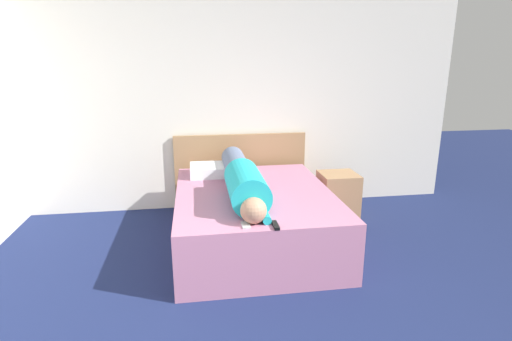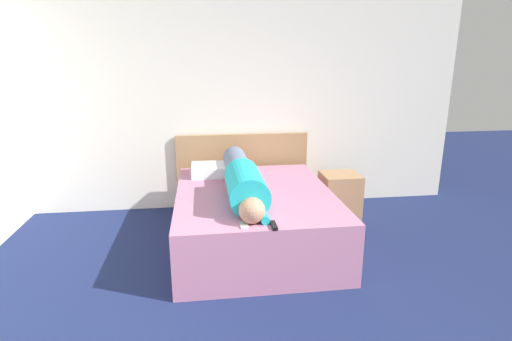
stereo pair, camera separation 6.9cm
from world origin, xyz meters
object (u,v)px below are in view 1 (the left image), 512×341
Objects in this scene: pillow_near_headboard at (219,170)px; bed at (254,217)px; nightstand at (338,196)px; person_lying at (242,179)px; tv_remote at (275,225)px; cell_phone at (246,225)px.

bed is at bearing -64.84° from pillow_near_headboard.
person_lying is (-1.19, -0.59, 0.43)m from nightstand.
nightstand is 3.58× the size of tv_remote.
person_lying reaches higher than bed.
nightstand is at bearing 47.15° from cell_phone.
pillow_near_headboard is 1.56m from tv_remote.
tv_remote is (-1.03, -1.41, 0.30)m from nightstand.
tv_remote is 0.23m from cell_phone.
bed is 0.90m from cell_phone.
bed is at bearing 77.33° from cell_phone.
nightstand is 0.85× the size of pillow_near_headboard.
pillow_near_headboard reaches higher than nightstand.
cell_phone reaches higher than nightstand.
pillow_near_headboard reaches higher than cell_phone.
person_lying is at bearing 100.79° from tv_remote.
nightstand is at bearing 26.31° from person_lying.
pillow_near_headboard is (-0.30, 0.64, 0.33)m from bed.
bed is 3.55× the size of nightstand.
bed is 1.19m from nightstand.
cell_phone is (0.12, -1.47, -0.05)m from pillow_near_headboard.
pillow_near_headboard is at bearing 175.13° from nightstand.
tv_remote is at bearing -77.44° from pillow_near_headboard.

